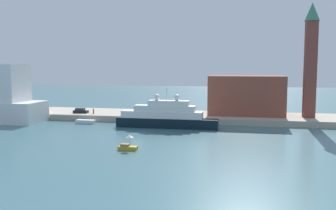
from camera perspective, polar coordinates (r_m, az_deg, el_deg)
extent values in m
plane|color=#3D6670|center=(89.45, -4.55, -4.23)|extent=(400.00, 400.00, 0.00)
cube|color=#ADA38E|center=(113.30, -1.04, -1.63)|extent=(110.00, 18.07, 1.65)
cube|color=black|center=(97.03, -0.18, -2.68)|extent=(25.78, 3.66, 2.44)
cube|color=white|center=(97.00, -0.93, -1.44)|extent=(20.62, 3.36, 1.75)
cube|color=white|center=(96.65, -0.48, -0.50)|extent=(15.47, 3.07, 1.47)
cube|color=white|center=(96.29, 0.12, 0.30)|extent=(10.31, 2.78, 1.27)
cylinder|color=silver|center=(96.20, -0.19, 1.62)|extent=(0.16, 0.16, 3.18)
sphere|color=white|center=(95.78, 1.32, 1.12)|extent=(1.58, 1.58, 1.58)
sphere|color=white|center=(96.82, -1.68, 1.17)|extent=(1.58, 1.58, 1.58)
cube|color=#B7991E|center=(72.56, -5.98, -6.37)|extent=(3.57, 1.50, 0.70)
cube|color=#8C6647|center=(72.60, -6.39, -5.91)|extent=(1.57, 1.20, 0.43)
cylinder|color=#B2B2B2|center=(72.21, -5.72, -5.47)|extent=(0.06, 0.06, 1.67)
cone|color=white|center=(72.00, -5.73, -4.62)|extent=(1.47, 1.47, 0.51)
cube|color=silver|center=(106.52, -12.12, -2.43)|extent=(5.20, 1.90, 0.99)
cube|color=brown|center=(112.42, 11.58, 1.46)|extent=(21.18, 12.65, 11.11)
cube|color=brown|center=(109.92, 20.36, 4.92)|extent=(3.05, 3.05, 25.73)
cone|color=#387A5B|center=(110.80, 20.65, 12.84)|extent=(3.97, 3.97, 4.80)
cube|color=black|center=(116.47, -12.82, -0.97)|extent=(4.33, 1.80, 0.78)
cube|color=#262D33|center=(116.47, -12.92, -0.62)|extent=(2.60, 1.62, 0.67)
cylinder|color=maroon|center=(113.56, -11.00, -0.95)|extent=(0.36, 0.36, 1.40)
sphere|color=tan|center=(113.47, -11.01, -0.54)|extent=(0.24, 0.24, 0.24)
cylinder|color=black|center=(104.39, 0.89, -1.58)|extent=(0.38, 0.38, 0.89)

